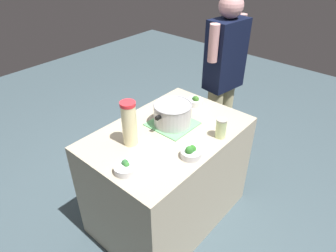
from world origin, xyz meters
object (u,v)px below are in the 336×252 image
lemonade_pitcher (129,123)px  broccoli_bowl_back (191,153)px  cooking_pot (173,114)px  mason_jar (221,128)px  broccoli_bowl_front (195,101)px  broccoli_bowl_center (125,168)px  person_cook (223,81)px

lemonade_pitcher → broccoli_bowl_back: bearing=-68.8°
cooking_pot → mason_jar: cooking_pot is taller
broccoli_bowl_front → lemonade_pitcher: bearing=178.7°
mason_jar → lemonade_pitcher: bearing=137.9°
cooking_pot → broccoli_bowl_front: size_ratio=2.82×
lemonade_pitcher → mason_jar: 0.63m
broccoli_bowl_front → broccoli_bowl_center: 0.95m
mason_jar → person_cook: bearing=31.5°
cooking_pot → broccoli_bowl_center: cooking_pot is taller
mason_jar → broccoli_bowl_back: (-0.31, 0.02, -0.04)m
broccoli_bowl_back → lemonade_pitcher: bearing=111.2°
lemonade_pitcher → person_cook: (1.13, -0.01, -0.09)m
lemonade_pitcher → broccoli_bowl_front: (0.71, -0.02, -0.13)m
broccoli_bowl_front → person_cook: bearing=0.6°
broccoli_bowl_back → broccoli_bowl_center: bearing=150.4°
cooking_pot → mason_jar: (0.10, -0.35, -0.02)m
mason_jar → person_cook: person_cook is taller
mason_jar → person_cook: size_ratio=0.09×
broccoli_bowl_front → broccoli_bowl_center: bearing=-169.6°
cooking_pot → broccoli_bowl_back: cooking_pot is taller
broccoli_bowl_front → mason_jar: bearing=-121.6°
cooking_pot → person_cook: 0.77m
broccoli_bowl_back → broccoli_bowl_front: bearing=34.4°
broccoli_bowl_center → broccoli_bowl_back: bearing=-29.6°
mason_jar → broccoli_bowl_center: (-0.68, 0.23, -0.05)m
cooking_pot → broccoli_bowl_back: size_ratio=2.57×
broccoli_bowl_front → broccoli_bowl_back: bearing=-145.6°
cooking_pot → broccoli_bowl_center: (-0.58, -0.12, -0.07)m
mason_jar → broccoli_bowl_back: mason_jar is taller
lemonade_pitcher → broccoli_bowl_center: lemonade_pitcher is taller
broccoli_bowl_front → person_cook: (0.42, 0.00, 0.03)m
broccoli_bowl_center → person_cook: bearing=7.4°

